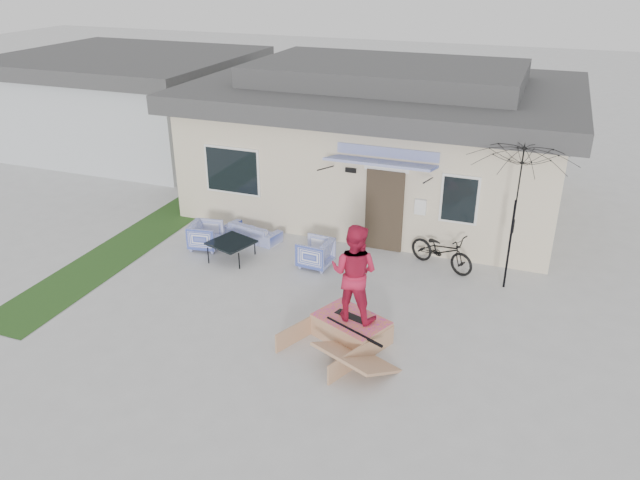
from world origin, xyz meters
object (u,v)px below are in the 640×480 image
(bicycle, at_px, (442,247))
(skateboard, at_px, (353,317))
(armchair_right, at_px, (315,252))
(skater, at_px, (354,271))
(coffee_table, at_px, (232,250))
(patio_umbrella, at_px, (514,215))
(skate_ramp, at_px, (351,329))
(loveseat, at_px, (253,228))
(armchair_left, at_px, (206,234))

(bicycle, xyz_separation_m, skateboard, (-1.06, -3.58, -0.07))
(bicycle, bearing_deg, skateboard, -172.94)
(armchair_right, distance_m, skater, 3.33)
(coffee_table, bearing_deg, patio_umbrella, 8.05)
(skate_ramp, xyz_separation_m, skateboard, (0.02, 0.04, 0.25))
(skate_ramp, bearing_deg, armchair_right, 147.58)
(loveseat, relative_size, bicycle, 0.90)
(armchair_left, height_order, skater, skater)
(skateboard, bearing_deg, armchair_right, 142.38)
(coffee_table, distance_m, patio_umbrella, 6.66)
(skate_ramp, bearing_deg, armchair_left, 175.14)
(skate_ramp, bearing_deg, bicycle, 97.26)
(skateboard, bearing_deg, skate_ramp, -95.90)
(skater, bearing_deg, armchair_right, -51.56)
(skateboard, bearing_deg, loveseat, 156.18)
(armchair_right, relative_size, coffee_table, 0.81)
(loveseat, xyz_separation_m, bicycle, (4.93, 0.12, 0.25))
(patio_umbrella, xyz_separation_m, skate_ramp, (-2.60, -3.18, -1.52))
(loveseat, distance_m, skateboard, 5.19)
(bicycle, relative_size, skate_ramp, 0.94)
(armchair_right, relative_size, skate_ramp, 0.42)
(armchair_right, xyz_separation_m, patio_umbrella, (4.36, 0.54, 1.37))
(loveseat, relative_size, patio_umbrella, 0.57)
(loveseat, distance_m, skate_ramp, 5.21)
(armchair_left, height_order, patio_umbrella, patio_umbrella)
(skate_ramp, bearing_deg, skater, 90.00)
(coffee_table, height_order, skater, skater)
(patio_umbrella, height_order, skate_ramp, patio_umbrella)
(loveseat, xyz_separation_m, skateboard, (3.87, -3.46, 0.18))
(armchair_right, height_order, coffee_table, armchair_right)
(armchair_left, bearing_deg, skater, -126.92)
(armchair_left, xyz_separation_m, bicycle, (5.81, 1.03, 0.17))
(patio_umbrella, bearing_deg, loveseat, 177.14)
(armchair_left, height_order, bicycle, bicycle)
(loveseat, relative_size, skater, 0.79)
(armchair_left, distance_m, bicycle, 5.90)
(coffee_table, xyz_separation_m, skate_ramp, (3.82, -2.27, -0.01))
(coffee_table, relative_size, patio_umbrella, 0.35)
(armchair_left, distance_m, skateboard, 5.39)
(armchair_right, distance_m, coffee_table, 2.10)
(skate_ramp, bearing_deg, loveseat, 161.60)
(bicycle, bearing_deg, patio_umbrella, -82.77)
(skateboard, bearing_deg, patio_umbrella, 68.51)
(skater, bearing_deg, armchair_left, -24.22)
(coffee_table, distance_m, skateboard, 4.45)
(armchair_right, distance_m, skateboard, 3.15)
(loveseat, distance_m, bicycle, 4.94)
(coffee_table, xyz_separation_m, skateboard, (3.84, -2.23, 0.24))
(coffee_table, bearing_deg, bicycle, 15.43)
(coffee_table, height_order, skateboard, skateboard)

